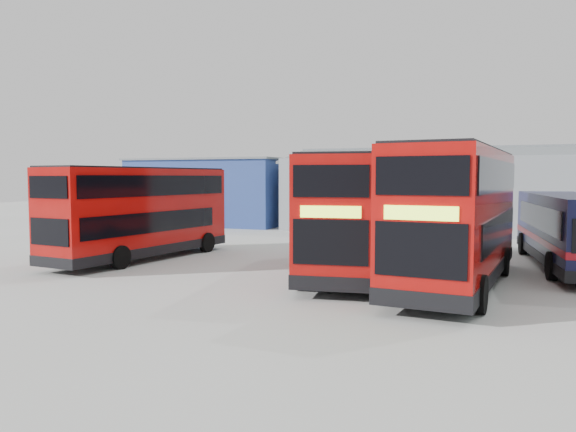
% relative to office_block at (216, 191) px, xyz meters
% --- Properties ---
extents(ground_plane, '(120.00, 120.00, 0.00)m').
position_rel_office_block_xyz_m(ground_plane, '(14.00, -17.99, -2.58)').
color(ground_plane, '#AEAEA9').
rests_on(ground_plane, ground).
extents(office_block, '(12.30, 8.32, 5.12)m').
position_rel_office_block_xyz_m(office_block, '(0.00, 0.00, 0.00)').
color(office_block, navy).
rests_on(office_block, ground).
extents(maintenance_shed, '(30.50, 12.00, 5.89)m').
position_rel_office_block_xyz_m(maintenance_shed, '(22.00, 2.01, 0.02)').
color(maintenance_shed, '#8D939A').
rests_on(maintenance_shed, ground).
extents(double_decker_left, '(3.59, 10.00, 4.14)m').
position_rel_office_block_xyz_m(double_decker_left, '(6.26, -18.86, -0.52)').
color(double_decker_left, '#A60B09').
rests_on(double_decker_left, ground).
extents(double_decker_centre, '(3.86, 10.77, 4.46)m').
position_rel_office_block_xyz_m(double_decker_centre, '(16.01, -19.04, -0.36)').
color(double_decker_centre, '#A60B09').
rests_on(double_decker_centre, ground).
extents(double_decker_right, '(3.71, 11.19, 4.65)m').
position_rel_office_block_xyz_m(double_decker_right, '(19.99, -20.24, -0.27)').
color(double_decker_right, '#A60B09').
rests_on(double_decker_right, ground).
extents(single_decker_blue, '(3.66, 11.26, 3.00)m').
position_rel_office_block_xyz_m(single_decker_blue, '(23.99, -14.75, -1.09)').
color(single_decker_blue, '#0B1234').
rests_on(single_decker_blue, ground).
extents(panel_van, '(3.89, 5.99, 2.45)m').
position_rel_office_block_xyz_m(panel_van, '(-4.14, -6.81, -1.21)').
color(panel_van, silver).
rests_on(panel_van, ground).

